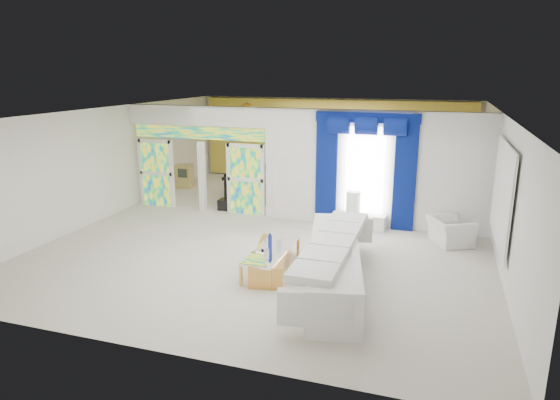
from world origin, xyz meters
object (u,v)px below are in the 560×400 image
(console_table, at_px, (364,221))
(armchair, at_px, (450,231))
(white_sofa, at_px, (334,265))
(grand_piano, at_px, (254,184))
(coffee_table, at_px, (272,260))

(console_table, height_order, armchair, armchair)
(white_sofa, height_order, grand_piano, grand_piano)
(coffee_table, relative_size, console_table, 1.76)
(grand_piano, bearing_deg, armchair, -27.83)
(armchair, height_order, grand_piano, grand_piano)
(white_sofa, relative_size, coffee_table, 2.14)
(armchair, bearing_deg, grand_piano, 37.81)
(console_table, xyz_separation_m, armchair, (2.09, -0.59, 0.13))
(white_sofa, xyz_separation_m, coffee_table, (-1.35, 0.30, -0.18))
(white_sofa, relative_size, console_table, 3.76)
(grand_piano, bearing_deg, white_sofa, -59.85)
(white_sofa, relative_size, grand_piano, 2.35)
(console_table, relative_size, armchair, 1.16)
(white_sofa, relative_size, armchair, 4.35)
(white_sofa, bearing_deg, coffee_table, 155.58)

